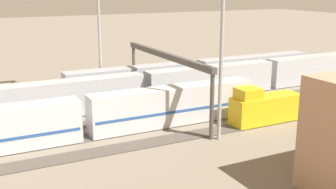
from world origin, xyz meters
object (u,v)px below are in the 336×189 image
at_px(train_on_track_4, 264,107).
at_px(signal_gantry, 166,62).
at_px(train_on_track_1, 144,89).
at_px(train_on_track_3, 84,118).
at_px(train_on_track_0, 198,75).

bearing_deg(train_on_track_4, signal_gantry, -46.10).
distance_m(train_on_track_1, signal_gantry, 7.05).
xyz_separation_m(train_on_track_4, signal_gantry, (9.62, -10.00, 5.26)).
relative_size(train_on_track_3, train_on_track_0, 1.00).
relative_size(train_on_track_3, signal_gantry, 1.89).
height_order(train_on_track_4, signal_gantry, signal_gantry).
relative_size(train_on_track_0, signal_gantry, 1.89).
xyz_separation_m(train_on_track_1, train_on_track_0, (-12.59, -5.00, -0.04)).
bearing_deg(train_on_track_3, train_on_track_1, -140.64).
distance_m(train_on_track_4, train_on_track_0, 20.07).
distance_m(train_on_track_3, train_on_track_0, 28.97).
xyz_separation_m(train_on_track_1, signal_gantry, (-1.30, 5.00, 4.80)).
bearing_deg(train_on_track_4, train_on_track_0, -94.77).
xyz_separation_m(train_on_track_3, train_on_track_1, (-12.19, -10.00, 0.04)).
bearing_deg(train_on_track_0, signal_gantry, 41.52).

